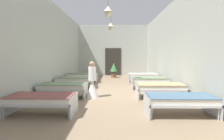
{
  "coord_description": "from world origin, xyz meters",
  "views": [
    {
      "loc": [
        0.12,
        -7.26,
        1.66
      ],
      "look_at": [
        0.0,
        0.49,
        1.0
      ],
      "focal_mm": 25.37,
      "sensor_mm": 36.0,
      "label": 1
    }
  ],
  "objects_px": {
    "bed_left_row_2": "(75,80)",
    "bed_left_row_3": "(82,76)",
    "bed_left_row_0": "(42,99)",
    "bed_right_row_0": "(180,100)",
    "bed_right_row_2": "(150,80)",
    "bed_right_row_3": "(143,76)",
    "nurse_near_aisle": "(92,85)",
    "bed_left_row_1": "(63,87)",
    "bed_right_row_1": "(160,87)",
    "potted_plant": "(114,69)"
  },
  "relations": [
    {
      "from": "bed_left_row_0",
      "to": "nurse_near_aisle",
      "type": "distance_m",
      "value": 2.24
    },
    {
      "from": "bed_left_row_0",
      "to": "bed_right_row_1",
      "type": "distance_m",
      "value": 4.37
    },
    {
      "from": "bed_right_row_2",
      "to": "bed_right_row_3",
      "type": "bearing_deg",
      "value": 90.0
    },
    {
      "from": "bed_left_row_1",
      "to": "potted_plant",
      "type": "bearing_deg",
      "value": 71.66
    },
    {
      "from": "bed_left_row_2",
      "to": "bed_right_row_2",
      "type": "relative_size",
      "value": 1.0
    },
    {
      "from": "bed_left_row_0",
      "to": "bed_right_row_0",
      "type": "bearing_deg",
      "value": 0.0
    },
    {
      "from": "bed_left_row_3",
      "to": "bed_left_row_1",
      "type": "bearing_deg",
      "value": -90.0
    },
    {
      "from": "bed_right_row_2",
      "to": "bed_left_row_0",
      "type": "bearing_deg",
      "value": -136.02
    },
    {
      "from": "bed_right_row_1",
      "to": "bed_right_row_3",
      "type": "height_order",
      "value": "same"
    },
    {
      "from": "bed_right_row_2",
      "to": "nurse_near_aisle",
      "type": "bearing_deg",
      "value": -145.3
    },
    {
      "from": "bed_right_row_2",
      "to": "bed_right_row_3",
      "type": "distance_m",
      "value": 1.9
    },
    {
      "from": "bed_right_row_1",
      "to": "bed_right_row_0",
      "type": "bearing_deg",
      "value": -90.0
    },
    {
      "from": "potted_plant",
      "to": "bed_right_row_1",
      "type": "bearing_deg",
      "value": -72.77
    },
    {
      "from": "bed_left_row_2",
      "to": "nurse_near_aisle",
      "type": "xyz_separation_m",
      "value": [
        1.19,
        -1.9,
        0.09
      ]
    },
    {
      "from": "bed_left_row_1",
      "to": "nurse_near_aisle",
      "type": "bearing_deg",
      "value": -0.05
    },
    {
      "from": "bed_right_row_0",
      "to": "bed_left_row_1",
      "type": "bearing_deg",
      "value": 154.24
    },
    {
      "from": "potted_plant",
      "to": "bed_left_row_1",
      "type": "bearing_deg",
      "value": -108.34
    },
    {
      "from": "nurse_near_aisle",
      "to": "potted_plant",
      "type": "xyz_separation_m",
      "value": [
        0.84,
        6.14,
        0.18
      ]
    },
    {
      "from": "bed_right_row_0",
      "to": "bed_left_row_3",
      "type": "distance_m",
      "value": 6.93
    },
    {
      "from": "nurse_near_aisle",
      "to": "potted_plant",
      "type": "relative_size",
      "value": 1.28
    },
    {
      "from": "bed_right_row_2",
      "to": "bed_right_row_1",
      "type": "bearing_deg",
      "value": -90.0
    },
    {
      "from": "bed_right_row_1",
      "to": "potted_plant",
      "type": "bearing_deg",
      "value": 107.23
    },
    {
      "from": "bed_left_row_2",
      "to": "bed_left_row_1",
      "type": "bearing_deg",
      "value": -90.0
    },
    {
      "from": "nurse_near_aisle",
      "to": "bed_left_row_0",
      "type": "bearing_deg",
      "value": -119.68
    },
    {
      "from": "bed_right_row_0",
      "to": "bed_left_row_2",
      "type": "relative_size",
      "value": 1.0
    },
    {
      "from": "bed_left_row_3",
      "to": "bed_left_row_2",
      "type": "bearing_deg",
      "value": -90.0
    },
    {
      "from": "bed_right_row_0",
      "to": "bed_right_row_3",
      "type": "xyz_separation_m",
      "value": [
        0.0,
        5.7,
        0.0
      ]
    },
    {
      "from": "bed_right_row_2",
      "to": "bed_left_row_3",
      "type": "bearing_deg",
      "value": 154.24
    },
    {
      "from": "bed_right_row_1",
      "to": "bed_left_row_2",
      "type": "xyz_separation_m",
      "value": [
        -3.94,
        1.9,
        0.0
      ]
    },
    {
      "from": "bed_left_row_1",
      "to": "bed_right_row_2",
      "type": "bearing_deg",
      "value": 25.76
    },
    {
      "from": "bed_right_row_3",
      "to": "potted_plant",
      "type": "xyz_separation_m",
      "value": [
        -1.9,
        2.34,
        0.27
      ]
    },
    {
      "from": "bed_right_row_3",
      "to": "bed_left_row_0",
      "type": "bearing_deg",
      "value": -124.64
    },
    {
      "from": "bed_right_row_0",
      "to": "bed_right_row_2",
      "type": "distance_m",
      "value": 3.8
    },
    {
      "from": "bed_left_row_1",
      "to": "nurse_near_aisle",
      "type": "xyz_separation_m",
      "value": [
        1.19,
        -0.0,
        0.09
      ]
    },
    {
      "from": "bed_left_row_0",
      "to": "bed_left_row_1",
      "type": "relative_size",
      "value": 1.0
    },
    {
      "from": "bed_left_row_3",
      "to": "nurse_near_aisle",
      "type": "bearing_deg",
      "value": -72.59
    },
    {
      "from": "bed_right_row_2",
      "to": "potted_plant",
      "type": "xyz_separation_m",
      "value": [
        -1.9,
        4.24,
        0.27
      ]
    },
    {
      "from": "bed_right_row_1",
      "to": "bed_left_row_3",
      "type": "bearing_deg",
      "value": 136.02
    },
    {
      "from": "bed_right_row_0",
      "to": "nurse_near_aisle",
      "type": "xyz_separation_m",
      "value": [
        -2.75,
        1.9,
        0.09
      ]
    },
    {
      "from": "potted_plant",
      "to": "nurse_near_aisle",
      "type": "bearing_deg",
      "value": -97.81
    },
    {
      "from": "bed_left_row_0",
      "to": "bed_right_row_2",
      "type": "height_order",
      "value": "same"
    },
    {
      "from": "bed_left_row_1",
      "to": "bed_right_row_3",
      "type": "bearing_deg",
      "value": 43.98
    },
    {
      "from": "bed_right_row_3",
      "to": "bed_left_row_3",
      "type": "bearing_deg",
      "value": 180.0
    },
    {
      "from": "bed_left_row_2",
      "to": "bed_right_row_1",
      "type": "bearing_deg",
      "value": -25.76
    },
    {
      "from": "bed_left_row_1",
      "to": "nurse_near_aisle",
      "type": "distance_m",
      "value": 1.2
    },
    {
      "from": "bed_left_row_2",
      "to": "bed_left_row_3",
      "type": "xyz_separation_m",
      "value": [
        0.0,
        1.9,
        0.0
      ]
    },
    {
      "from": "bed_left_row_3",
      "to": "bed_right_row_0",
      "type": "bearing_deg",
      "value": -55.36
    },
    {
      "from": "bed_left_row_2",
      "to": "bed_right_row_3",
      "type": "relative_size",
      "value": 1.0
    },
    {
      "from": "bed_left_row_0",
      "to": "bed_left_row_2",
      "type": "xyz_separation_m",
      "value": [
        0.0,
        3.8,
        0.0
      ]
    },
    {
      "from": "bed_left_row_0",
      "to": "potted_plant",
      "type": "xyz_separation_m",
      "value": [
        2.03,
        8.04,
        0.27
      ]
    }
  ]
}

